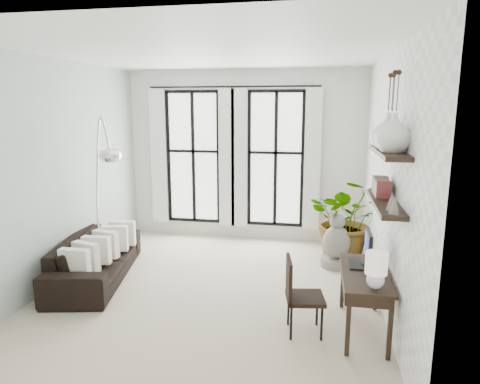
% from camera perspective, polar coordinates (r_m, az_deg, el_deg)
% --- Properties ---
extents(floor, '(5.00, 5.00, 0.00)m').
position_cam_1_polar(floor, '(6.20, -3.51, -12.69)').
color(floor, '#BBB294').
rests_on(floor, ground).
extents(ceiling, '(5.00, 5.00, 0.00)m').
position_cam_1_polar(ceiling, '(5.71, -3.91, 18.14)').
color(ceiling, white).
rests_on(ceiling, wall_back).
extents(wall_left, '(0.00, 5.00, 5.00)m').
position_cam_1_polar(wall_left, '(6.65, -22.86, 2.48)').
color(wall_left, '#A3B6AC').
rests_on(wall_left, floor).
extents(wall_right, '(0.00, 5.00, 5.00)m').
position_cam_1_polar(wall_right, '(5.63, 19.10, 1.29)').
color(wall_right, white).
rests_on(wall_right, floor).
extents(wall_back, '(4.50, 0.00, 4.50)m').
position_cam_1_polar(wall_back, '(8.16, 0.60, 4.84)').
color(wall_back, white).
rests_on(wall_back, floor).
extents(windows, '(3.26, 0.13, 2.65)m').
position_cam_1_polar(windows, '(8.14, -0.88, 4.53)').
color(windows, white).
rests_on(windows, wall_back).
extents(wall_shelves, '(0.25, 1.30, 0.60)m').
position_cam_1_polar(wall_shelves, '(4.83, 18.88, 1.26)').
color(wall_shelves, black).
rests_on(wall_shelves, wall_right).
extents(sofa, '(1.28, 2.32, 0.64)m').
position_cam_1_polar(sofa, '(6.74, -18.67, -8.35)').
color(sofa, black).
rests_on(sofa, floor).
extents(throw_pillows, '(0.40, 1.52, 0.40)m').
position_cam_1_polar(throw_pillows, '(6.64, -18.01, -6.97)').
color(throw_pillows, white).
rests_on(throw_pillows, sofa).
extents(plant, '(1.37, 1.21, 1.40)m').
position_cam_1_polar(plant, '(7.28, 14.12, -3.50)').
color(plant, '#2D7228').
rests_on(plant, floor).
extents(desk, '(0.51, 1.20, 1.10)m').
position_cam_1_polar(desk, '(5.00, 16.40, -10.77)').
color(desk, black).
rests_on(desk, floor).
extents(desk_chair, '(0.48, 0.48, 0.88)m').
position_cam_1_polar(desk_chair, '(4.94, 7.75, -12.94)').
color(desk_chair, black).
rests_on(desk_chair, floor).
extents(arc_lamp, '(0.74, 0.60, 2.39)m').
position_cam_1_polar(arc_lamp, '(6.52, -17.88, 3.86)').
color(arc_lamp, silver).
rests_on(arc_lamp, floor).
extents(buddha, '(0.48, 0.48, 0.87)m').
position_cam_1_polar(buddha, '(7.01, 12.72, -6.86)').
color(buddha, gray).
rests_on(buddha, floor).
extents(vase_a, '(0.37, 0.37, 0.38)m').
position_cam_1_polar(vase_a, '(4.48, 19.84, 7.42)').
color(vase_a, white).
rests_on(vase_a, shelf_upper).
extents(vase_b, '(0.37, 0.37, 0.38)m').
position_cam_1_polar(vase_b, '(4.88, 19.10, 7.72)').
color(vase_b, white).
rests_on(vase_b, shelf_upper).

